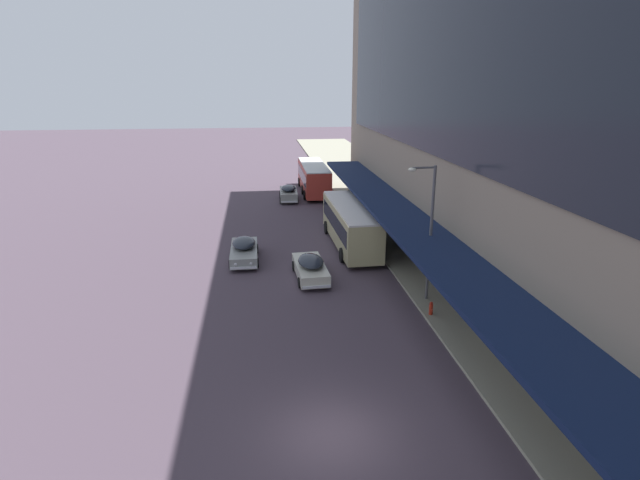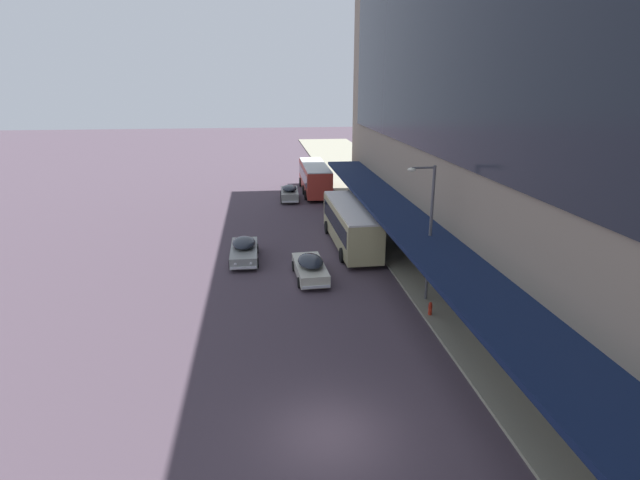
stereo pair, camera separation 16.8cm
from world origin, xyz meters
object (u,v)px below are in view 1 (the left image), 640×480
(sedan_lead_near, at_px, (289,193))
(street_lamp, at_px, (428,224))
(fire_hydrant, at_px, (431,308))
(transit_bus_kerbside_rear, at_px, (350,223))
(sedan_trailing_mid, at_px, (244,250))
(transit_bus_kerbside_front, at_px, (314,176))
(sedan_far_back, at_px, (310,267))
(pedestrian_at_kerb, at_px, (466,300))

(sedan_lead_near, xyz_separation_m, street_lamp, (5.78, -25.39, 3.62))
(street_lamp, height_order, fire_hydrant, street_lamp)
(transit_bus_kerbside_rear, bearing_deg, sedan_trailing_mid, -165.12)
(transit_bus_kerbside_front, relative_size, sedan_lead_near, 2.27)
(transit_bus_kerbside_front, height_order, sedan_lead_near, transit_bus_kerbside_front)
(street_lamp, bearing_deg, transit_bus_kerbside_front, 95.65)
(sedan_far_back, relative_size, fire_hydrant, 6.86)
(transit_bus_kerbside_rear, height_order, sedan_trailing_mid, transit_bus_kerbside_rear)
(sedan_far_back, height_order, fire_hydrant, sedan_far_back)
(sedan_lead_near, height_order, street_lamp, street_lamp)
(sedan_trailing_mid, height_order, street_lamp, street_lamp)
(sedan_far_back, xyz_separation_m, fire_hydrant, (5.57, -6.02, -0.25))
(sedan_far_back, xyz_separation_m, sedan_trailing_mid, (-4.10, 3.82, -0.00))
(transit_bus_kerbside_rear, height_order, sedan_far_back, transit_bus_kerbside_rear)
(transit_bus_kerbside_front, height_order, pedestrian_at_kerb, transit_bus_kerbside_front)
(transit_bus_kerbside_front, distance_m, sedan_far_back, 24.81)
(transit_bus_kerbside_rear, relative_size, sedan_lead_near, 2.23)
(street_lamp, bearing_deg, sedan_far_back, 144.87)
(street_lamp, distance_m, fire_hydrant, 4.37)
(sedan_trailing_mid, height_order, fire_hydrant, sedan_trailing_mid)
(transit_bus_kerbside_rear, relative_size, sedan_trailing_mid, 2.12)
(sedan_far_back, bearing_deg, transit_bus_kerbside_front, 83.09)
(transit_bus_kerbside_front, relative_size, sedan_far_back, 2.22)
(transit_bus_kerbside_front, xyz_separation_m, transit_bus_kerbside_rear, (0.57, -18.75, -0.01))
(sedan_far_back, height_order, pedestrian_at_kerb, pedestrian_at_kerb)
(sedan_far_back, distance_m, sedan_lead_near, 21.29)
(street_lamp, bearing_deg, transit_bus_kerbside_rear, 102.86)
(sedan_lead_near, height_order, pedestrian_at_kerb, pedestrian_at_kerb)
(transit_bus_kerbside_rear, bearing_deg, street_lamp, -77.14)
(transit_bus_kerbside_rear, relative_size, pedestrian_at_kerb, 5.64)
(transit_bus_kerbside_rear, bearing_deg, transit_bus_kerbside_front, 91.74)
(transit_bus_kerbside_front, xyz_separation_m, sedan_trailing_mid, (-7.08, -20.78, -1.05))
(street_lamp, bearing_deg, sedan_trailing_mid, 141.41)
(transit_bus_kerbside_front, height_order, street_lamp, street_lamp)
(sedan_lead_near, relative_size, sedan_trailing_mid, 0.95)
(pedestrian_at_kerb, xyz_separation_m, fire_hydrant, (-1.51, 0.71, -0.69))
(sedan_far_back, distance_m, sedan_trailing_mid, 5.60)
(sedan_trailing_mid, distance_m, pedestrian_at_kerb, 15.38)
(transit_bus_kerbside_rear, xyz_separation_m, street_lamp, (2.27, -9.95, 2.63))
(transit_bus_kerbside_front, bearing_deg, sedan_far_back, -96.91)
(sedan_trailing_mid, bearing_deg, street_lamp, -38.59)
(transit_bus_kerbside_rear, relative_size, fire_hydrant, 14.96)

